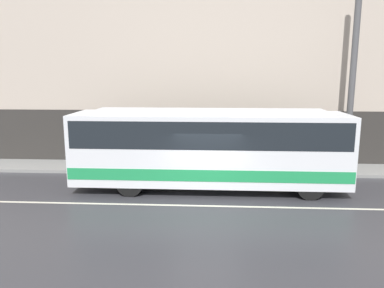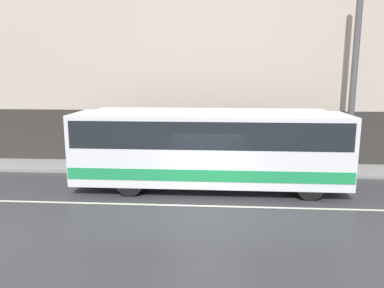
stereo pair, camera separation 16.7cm
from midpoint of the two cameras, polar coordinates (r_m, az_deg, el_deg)
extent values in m
plane|color=#333338|center=(13.59, 2.56, -9.43)|extent=(60.00, 60.00, 0.00)
cube|color=gray|center=(18.45, 2.97, -3.71)|extent=(60.00, 2.21, 0.14)
cube|color=#B7A899|center=(19.13, 3.21, 13.82)|extent=(60.00, 0.30, 11.39)
cube|color=#2D2B28|center=(19.23, 3.07, 0.95)|extent=(60.00, 0.06, 2.80)
cube|color=beige|center=(13.59, 2.56, -9.41)|extent=(54.00, 0.14, 0.01)
cube|color=silver|center=(15.07, 2.92, -0.55)|extent=(10.85, 2.48, 2.76)
cube|color=#1E8C4C|center=(15.25, 2.89, -3.61)|extent=(10.79, 2.51, 0.45)
cube|color=black|center=(14.95, 2.95, 1.99)|extent=(10.52, 2.50, 1.05)
cube|color=orange|center=(15.73, 22.98, 3.48)|extent=(0.12, 1.86, 0.28)
cube|color=silver|center=(14.85, 2.97, 4.91)|extent=(9.22, 2.11, 0.12)
cylinder|color=black|center=(14.75, 17.90, -6.19)|extent=(1.04, 0.28, 1.04)
cylinder|color=black|center=(16.78, 16.16, -4.04)|extent=(1.04, 0.28, 1.04)
cylinder|color=black|center=(14.68, -9.15, -5.87)|extent=(1.04, 0.28, 1.04)
cylinder|color=black|center=(16.72, -7.48, -3.75)|extent=(1.04, 0.28, 1.04)
cylinder|color=#4C4C4F|center=(18.49, 23.69, 9.39)|extent=(0.28, 0.28, 8.76)
cylinder|color=#1E5933|center=(19.12, -6.49, -0.76)|extent=(0.36, 0.36, 1.47)
sphere|color=tan|center=(18.96, -6.54, 1.82)|extent=(0.27, 0.27, 0.27)
camera|label=1|loc=(0.08, -89.68, 0.06)|focal=35.00mm
camera|label=2|loc=(0.08, 90.32, -0.06)|focal=35.00mm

